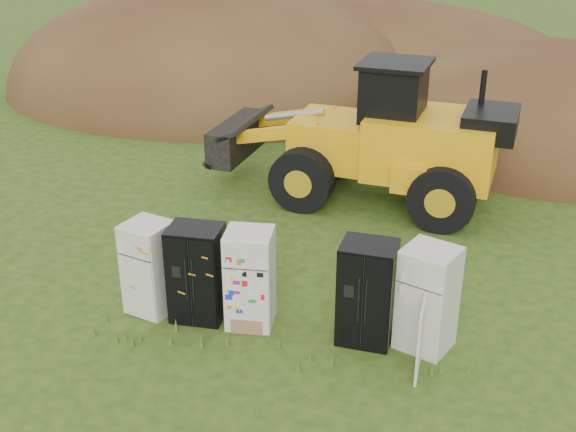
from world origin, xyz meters
name	(u,v)px	position (x,y,z in m)	size (l,w,h in m)	color
ground	(284,327)	(0.00, 0.00, 0.00)	(120.00, 120.00, 0.00)	#294512
fridge_leftmost	(150,267)	(-2.48, 0.04, 0.87)	(0.77, 0.74, 1.74)	silver
fridge_black_side	(197,273)	(-1.57, 0.01, 0.89)	(0.93, 0.73, 1.78)	black
fridge_sticker	(250,278)	(-0.60, 0.01, 0.90)	(0.81, 0.74, 1.81)	white
fridge_black_right	(367,293)	(1.45, -0.03, 0.91)	(0.91, 0.76, 1.82)	black
fridge_open_door	(428,299)	(2.45, -0.02, 0.92)	(0.84, 0.77, 1.84)	silver
wheel_loader	(356,130)	(0.37, 6.06, 1.74)	(7.18, 2.91, 3.47)	#E6A50F
dirt_mound_right	(570,141)	(6.21, 11.82, 0.00)	(13.86, 10.17, 5.92)	#472616
dirt_mound_left	(212,92)	(-6.22, 14.80, 0.00)	(15.72, 11.79, 7.87)	#472616
dirt_mound_back	(373,76)	(-0.59, 18.57, 0.00)	(16.55, 11.03, 6.02)	#472616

